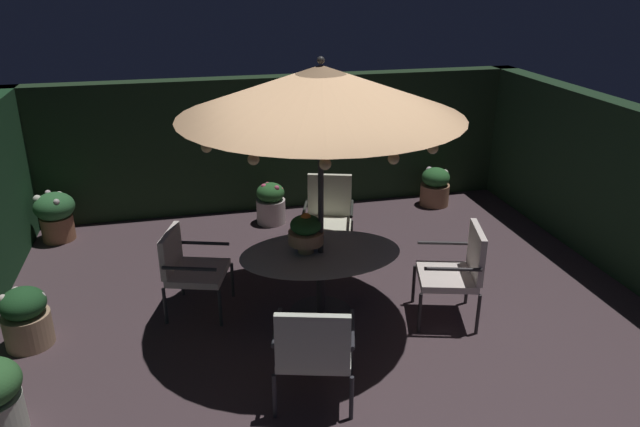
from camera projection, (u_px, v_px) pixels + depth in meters
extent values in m
cube|color=#463539|center=(338.00, 328.00, 6.07)|extent=(7.43, 7.32, 0.02)
cube|color=#1E311D|center=(278.00, 142.00, 8.86)|extent=(7.43, 0.30, 1.95)
cylinder|color=#322F32|center=(321.00, 313.00, 6.30)|extent=(0.65, 0.65, 0.03)
cylinder|color=#322F32|center=(321.00, 285.00, 6.17)|extent=(0.09, 0.09, 0.70)
ellipsoid|color=#9EAAAC|center=(321.00, 253.00, 6.03)|extent=(1.64, 1.10, 0.03)
cylinder|color=#313233|center=(321.00, 214.00, 5.87)|extent=(0.06, 0.06, 2.28)
cone|color=tan|center=(321.00, 91.00, 5.41)|extent=(2.66, 2.66, 0.47)
sphere|color=#313233|center=(321.00, 60.00, 5.30)|extent=(0.07, 0.07, 0.07)
sphere|color=#F9DB8C|center=(438.00, 117.00, 5.82)|extent=(0.09, 0.09, 0.09)
sphere|color=#F9DB8C|center=(406.00, 106.00, 6.25)|extent=(0.09, 0.09, 0.09)
sphere|color=#F9DB8C|center=(364.00, 100.00, 6.53)|extent=(0.09, 0.09, 0.09)
sphere|color=#F9DB8C|center=(320.00, 99.00, 6.62)|extent=(0.09, 0.09, 0.09)
sphere|color=#F9DB8C|center=(272.00, 101.00, 6.50)|extent=(0.09, 0.09, 0.09)
sphere|color=#F9DB8C|center=(229.00, 108.00, 6.19)|extent=(0.09, 0.09, 0.09)
sphere|color=#F9DB8C|center=(201.00, 118.00, 5.77)|extent=(0.09, 0.09, 0.09)
sphere|color=#F9DB8C|center=(190.00, 132.00, 5.30)|extent=(0.09, 0.09, 0.09)
sphere|color=#F9DB8C|center=(206.00, 147.00, 4.84)|extent=(0.09, 0.09, 0.09)
sphere|color=#F9DB8C|center=(253.00, 159.00, 4.54)|extent=(0.09, 0.09, 0.09)
sphere|color=#F9DB8C|center=(325.00, 164.00, 4.43)|extent=(0.09, 0.09, 0.09)
sphere|color=#F9DB8C|center=(394.00, 159.00, 4.55)|extent=(0.09, 0.09, 0.09)
sphere|color=#F9DB8C|center=(433.00, 148.00, 4.81)|extent=(0.09, 0.09, 0.09)
sphere|color=#F9DB8C|center=(452.00, 133.00, 5.24)|extent=(0.09, 0.09, 0.09)
cylinder|color=tan|center=(306.00, 247.00, 6.01)|extent=(0.16, 0.16, 0.10)
cylinder|color=tan|center=(306.00, 237.00, 5.97)|extent=(0.36, 0.36, 0.12)
ellipsoid|color=#205627|center=(306.00, 225.00, 5.91)|extent=(0.31, 0.31, 0.19)
sphere|color=orange|center=(306.00, 218.00, 5.89)|extent=(0.11, 0.11, 0.11)
cylinder|color=#2D292B|center=(420.00, 313.00, 5.91)|extent=(0.04, 0.04, 0.44)
cylinder|color=#2D292B|center=(414.00, 284.00, 6.45)|extent=(0.04, 0.04, 0.44)
cylinder|color=#2D292B|center=(478.00, 314.00, 5.88)|extent=(0.04, 0.04, 0.44)
cylinder|color=#2D292B|center=(467.00, 285.00, 6.42)|extent=(0.04, 0.04, 0.44)
cube|color=silver|center=(446.00, 277.00, 6.07)|extent=(0.69, 0.70, 0.07)
cube|color=silver|center=(476.00, 252.00, 5.95)|extent=(0.21, 0.55, 0.50)
cylinder|color=#2D292B|center=(453.00, 269.00, 5.71)|extent=(0.54, 0.18, 0.04)
cylinder|color=#2D292B|center=(444.00, 243.00, 6.25)|extent=(0.54, 0.18, 0.04)
cylinder|color=#2E312D|center=(350.00, 254.00, 7.13)|extent=(0.04, 0.04, 0.42)
cylinder|color=#2E312D|center=(303.00, 253.00, 7.17)|extent=(0.04, 0.04, 0.42)
cylinder|color=#2E312D|center=(351.00, 236.00, 7.63)|extent=(0.04, 0.04, 0.42)
cylinder|color=#2E312D|center=(307.00, 234.00, 7.67)|extent=(0.04, 0.04, 0.42)
cube|color=silver|center=(328.00, 226.00, 7.31)|extent=(0.69, 0.67, 0.07)
cube|color=silver|center=(330.00, 195.00, 7.43)|extent=(0.53, 0.22, 0.54)
cylinder|color=#2E312D|center=(352.00, 209.00, 7.20)|extent=(0.19, 0.50, 0.04)
cylinder|color=#2E312D|center=(305.00, 207.00, 7.23)|extent=(0.19, 0.50, 0.04)
cylinder|color=#2B3033|center=(233.00, 280.00, 6.56)|extent=(0.04, 0.04, 0.40)
cylinder|color=#2B3033|center=(220.00, 308.00, 6.02)|extent=(0.04, 0.04, 0.40)
cylinder|color=#2B3033|center=(182.00, 278.00, 6.60)|extent=(0.04, 0.04, 0.40)
cylinder|color=#2B3033|center=(165.00, 306.00, 6.06)|extent=(0.04, 0.04, 0.40)
cube|color=silver|center=(198.00, 273.00, 6.22)|extent=(0.70, 0.72, 0.07)
cube|color=silver|center=(171.00, 250.00, 6.15)|extent=(0.23, 0.56, 0.42)
cylinder|color=#2B3033|center=(204.00, 243.00, 6.42)|extent=(0.53, 0.20, 0.04)
cylinder|color=#2B3033|center=(189.00, 269.00, 5.87)|extent=(0.53, 0.20, 0.04)
cylinder|color=#2F2F35|center=(282.00, 353.00, 5.32)|extent=(0.04, 0.04, 0.41)
cylinder|color=#2F2F35|center=(351.00, 354.00, 5.30)|extent=(0.04, 0.04, 0.41)
cylinder|color=#2F2F35|center=(274.00, 396.00, 4.79)|extent=(0.04, 0.04, 0.41)
cylinder|color=#2F2F35|center=(351.00, 398.00, 4.77)|extent=(0.04, 0.04, 0.41)
cube|color=silver|center=(315.00, 350.00, 4.95)|extent=(0.73, 0.71, 0.07)
cube|color=silver|center=(313.00, 342.00, 4.59)|extent=(0.58, 0.21, 0.48)
cylinder|color=#2F2F35|center=(277.00, 327.00, 4.88)|extent=(0.18, 0.54, 0.04)
cylinder|color=#2F2F35|center=(352.00, 329.00, 4.86)|extent=(0.18, 0.54, 0.04)
cylinder|color=beige|center=(271.00, 211.00, 8.50)|extent=(0.41, 0.41, 0.34)
ellipsoid|color=#2C622C|center=(270.00, 193.00, 8.39)|extent=(0.39, 0.39, 0.28)
sphere|color=#D44B61|center=(280.00, 190.00, 8.37)|extent=(0.10, 0.10, 0.10)
sphere|color=#D45D6E|center=(275.00, 189.00, 8.50)|extent=(0.10, 0.10, 0.10)
sphere|color=#E94870|center=(268.00, 185.00, 8.43)|extent=(0.08, 0.08, 0.08)
sphere|color=#E75175|center=(264.00, 187.00, 8.33)|extent=(0.09, 0.09, 0.09)
sphere|color=#DE5C75|center=(268.00, 191.00, 8.28)|extent=(0.10, 0.10, 0.10)
sphere|color=#E05779|center=(277.00, 188.00, 8.28)|extent=(0.07, 0.07, 0.07)
sphere|color=#EB5E6F|center=(5.00, 377.00, 4.53)|extent=(0.10, 0.10, 0.10)
cylinder|color=#A26F4F|center=(434.00, 195.00, 9.14)|extent=(0.44, 0.44, 0.32)
ellipsoid|color=#2B642E|center=(436.00, 177.00, 9.03)|extent=(0.42, 0.42, 0.29)
sphere|color=beige|center=(445.00, 173.00, 9.04)|extent=(0.11, 0.11, 0.11)
sphere|color=silver|center=(429.00, 170.00, 9.11)|extent=(0.10, 0.10, 0.10)
sphere|color=silver|center=(435.00, 178.00, 8.89)|extent=(0.07, 0.07, 0.07)
cylinder|color=#A96C4B|center=(58.00, 228.00, 7.97)|extent=(0.42, 0.42, 0.33)
ellipsoid|color=#2D6435|center=(54.00, 206.00, 7.85)|extent=(0.52, 0.52, 0.36)
sphere|color=silver|center=(63.00, 203.00, 7.84)|extent=(0.10, 0.10, 0.10)
sphere|color=beige|center=(59.00, 195.00, 7.99)|extent=(0.11, 0.11, 0.11)
sphere|color=silver|center=(48.00, 193.00, 7.96)|extent=(0.07, 0.07, 0.07)
sphere|color=silver|center=(37.00, 199.00, 7.76)|extent=(0.11, 0.11, 0.11)
sphere|color=beige|center=(48.00, 204.00, 7.68)|extent=(0.08, 0.08, 0.08)
sphere|color=silver|center=(56.00, 202.00, 7.66)|extent=(0.08, 0.08, 0.08)
cylinder|color=tan|center=(28.00, 329.00, 5.74)|extent=(0.44, 0.44, 0.33)
ellipsoid|color=#204C25|center=(23.00, 303.00, 5.63)|extent=(0.43, 0.43, 0.30)
sphere|color=silver|center=(40.00, 297.00, 5.68)|extent=(0.11, 0.11, 0.11)
sphere|color=beige|center=(37.00, 293.00, 5.76)|extent=(0.06, 0.06, 0.06)
sphere|color=beige|center=(16.00, 291.00, 5.68)|extent=(0.09, 0.09, 0.09)
sphere|color=beige|center=(3.00, 299.00, 5.55)|extent=(0.09, 0.09, 0.09)
sphere|color=silver|center=(15.00, 309.00, 5.50)|extent=(0.08, 0.08, 0.08)
sphere|color=silver|center=(27.00, 304.00, 5.55)|extent=(0.06, 0.06, 0.06)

